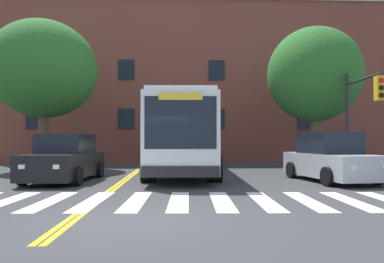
# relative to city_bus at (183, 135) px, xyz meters

# --- Properties ---
(ground_plane) EXTENTS (120.00, 120.00, 0.00)m
(ground_plane) POSITION_rel_city_bus_xyz_m (-1.14, -9.92, -1.80)
(ground_plane) COLOR #38383A
(crosswalk) EXTENTS (11.56, 3.54, 0.01)m
(crosswalk) POSITION_rel_city_bus_xyz_m (-0.19, -7.69, -1.80)
(crosswalk) COLOR white
(crosswalk) RESTS_ON ground
(lane_line_yellow_inner) EXTENTS (0.12, 36.00, 0.01)m
(lane_line_yellow_inner) POSITION_rel_city_bus_xyz_m (-2.37, 6.31, -1.80)
(lane_line_yellow_inner) COLOR gold
(lane_line_yellow_inner) RESTS_ON ground
(lane_line_yellow_outer) EXTENTS (0.12, 36.00, 0.01)m
(lane_line_yellow_outer) POSITION_rel_city_bus_xyz_m (-2.21, 6.31, -1.80)
(lane_line_yellow_outer) COLOR gold
(lane_line_yellow_outer) RESTS_ON ground
(city_bus) EXTENTS (3.19, 10.88, 3.35)m
(city_bus) POSITION_rel_city_bus_xyz_m (0.00, 0.00, 0.00)
(city_bus) COLOR white
(city_bus) RESTS_ON ground
(car_black_near_lane) EXTENTS (2.27, 4.85, 1.79)m
(car_black_near_lane) POSITION_rel_city_bus_xyz_m (-4.51, -2.84, -0.99)
(car_black_near_lane) COLOR black
(car_black_near_lane) RESTS_ON ground
(car_silver_far_lane) EXTENTS (2.54, 4.74, 1.85)m
(car_silver_far_lane) POSITION_rel_city_bus_xyz_m (5.57, -3.26, -0.97)
(car_silver_far_lane) COLOR #B7BABF
(car_silver_far_lane) RESTS_ON ground
(car_teal_behind_bus) EXTENTS (2.12, 4.74, 1.68)m
(car_teal_behind_bus) POSITION_rel_city_bus_xyz_m (1.26, 9.64, -1.04)
(car_teal_behind_bus) COLOR #236B70
(car_teal_behind_bus) RESTS_ON ground
(traffic_light_near_corner) EXTENTS (0.34, 3.23, 4.83)m
(traffic_light_near_corner) POSITION_rel_city_bus_xyz_m (8.02, -0.77, 1.36)
(traffic_light_near_corner) COLOR #28282D
(traffic_light_near_corner) RESTS_ON ground
(street_tree_curbside_large) EXTENTS (6.72, 6.57, 7.85)m
(street_tree_curbside_large) POSITION_rel_city_bus_xyz_m (7.37, 3.17, 3.39)
(street_tree_curbside_large) COLOR brown
(street_tree_curbside_large) RESTS_ON ground
(street_tree_curbside_small) EXTENTS (7.73, 7.78, 7.95)m
(street_tree_curbside_small) POSITION_rel_city_bus_xyz_m (-7.37, 2.80, 3.53)
(street_tree_curbside_small) COLOR brown
(street_tree_curbside_small) RESTS_ON ground
(building_facade) EXTENTS (31.25, 6.40, 12.11)m
(building_facade) POSITION_rel_city_bus_xyz_m (2.45, 11.66, 4.26)
(building_facade) COLOR brown
(building_facade) RESTS_ON ground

